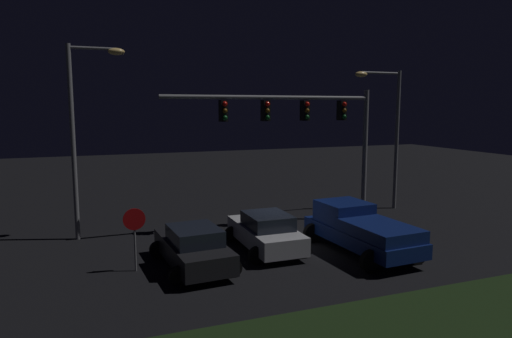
{
  "coord_description": "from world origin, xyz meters",
  "views": [
    {
      "loc": [
        -7.39,
        -16.93,
        5.67
      ],
      "look_at": [
        -0.69,
        0.56,
        3.13
      ],
      "focal_mm": 32.19,
      "sensor_mm": 36.0,
      "label": 1
    }
  ],
  "objects_px": {
    "car_sedan": "(193,247)",
    "street_lamp_right": "(388,122)",
    "pickup_truck": "(359,227)",
    "street_lamp_left": "(83,119)",
    "traffic_signal_gantry": "(306,121)",
    "car_sedan_far": "(266,232)",
    "stop_sign": "(134,227)"
  },
  "relations": [
    {
      "from": "car_sedan",
      "to": "car_sedan_far",
      "type": "xyz_separation_m",
      "value": [
        3.17,
        0.97,
        0.0
      ]
    },
    {
      "from": "car_sedan_far",
      "to": "stop_sign",
      "type": "height_order",
      "value": "stop_sign"
    },
    {
      "from": "car_sedan",
      "to": "street_lamp_right",
      "type": "distance_m",
      "value": 13.99
    },
    {
      "from": "traffic_signal_gantry",
      "to": "street_lamp_left",
      "type": "distance_m",
      "value": 9.9
    },
    {
      "from": "pickup_truck",
      "to": "car_sedan",
      "type": "xyz_separation_m",
      "value": [
        -6.51,
        0.51,
        -0.26
      ]
    },
    {
      "from": "street_lamp_right",
      "to": "stop_sign",
      "type": "distance_m",
      "value": 15.41
    },
    {
      "from": "street_lamp_left",
      "to": "stop_sign",
      "type": "height_order",
      "value": "street_lamp_left"
    },
    {
      "from": "pickup_truck",
      "to": "stop_sign",
      "type": "height_order",
      "value": "stop_sign"
    },
    {
      "from": "car_sedan",
      "to": "traffic_signal_gantry",
      "type": "relative_size",
      "value": 0.44
    },
    {
      "from": "car_sedan",
      "to": "traffic_signal_gantry",
      "type": "xyz_separation_m",
      "value": [
        6.42,
        3.98,
        4.29
      ]
    },
    {
      "from": "traffic_signal_gantry",
      "to": "street_lamp_left",
      "type": "xyz_separation_m",
      "value": [
        -9.81,
        1.28,
        0.13
      ]
    },
    {
      "from": "pickup_truck",
      "to": "street_lamp_left",
      "type": "bearing_deg",
      "value": 56.9
    },
    {
      "from": "car_sedan",
      "to": "street_lamp_left",
      "type": "height_order",
      "value": "street_lamp_left"
    },
    {
      "from": "car_sedan_far",
      "to": "street_lamp_right",
      "type": "xyz_separation_m",
      "value": [
        9.04,
        4.47,
        4.13
      ]
    },
    {
      "from": "traffic_signal_gantry",
      "to": "stop_sign",
      "type": "relative_size",
      "value": 4.63
    },
    {
      "from": "pickup_truck",
      "to": "stop_sign",
      "type": "distance_m",
      "value": 8.53
    },
    {
      "from": "car_sedan_far",
      "to": "street_lamp_right",
      "type": "bearing_deg",
      "value": -63.28
    },
    {
      "from": "car_sedan",
      "to": "car_sedan_far",
      "type": "relative_size",
      "value": 1.02
    },
    {
      "from": "pickup_truck",
      "to": "car_sedan_far",
      "type": "bearing_deg",
      "value": 63.11
    },
    {
      "from": "traffic_signal_gantry",
      "to": "stop_sign",
      "type": "bearing_deg",
      "value": -156.59
    },
    {
      "from": "traffic_signal_gantry",
      "to": "car_sedan",
      "type": "bearing_deg",
      "value": -148.17
    },
    {
      "from": "pickup_truck",
      "to": "traffic_signal_gantry",
      "type": "relative_size",
      "value": 0.53
    },
    {
      "from": "street_lamp_left",
      "to": "street_lamp_right",
      "type": "distance_m",
      "value": 15.61
    },
    {
      "from": "street_lamp_left",
      "to": "pickup_truck",
      "type": "bearing_deg",
      "value": -30.23
    },
    {
      "from": "pickup_truck",
      "to": "car_sedan",
      "type": "distance_m",
      "value": 6.54
    },
    {
      "from": "traffic_signal_gantry",
      "to": "street_lamp_right",
      "type": "height_order",
      "value": "street_lamp_right"
    },
    {
      "from": "traffic_signal_gantry",
      "to": "street_lamp_left",
      "type": "relative_size",
      "value": 1.25
    },
    {
      "from": "car_sedan",
      "to": "traffic_signal_gantry",
      "type": "distance_m",
      "value": 8.68
    },
    {
      "from": "car_sedan",
      "to": "traffic_signal_gantry",
      "type": "bearing_deg",
      "value": -61.61
    },
    {
      "from": "pickup_truck",
      "to": "car_sedan_far",
      "type": "height_order",
      "value": "pickup_truck"
    },
    {
      "from": "car_sedan_far",
      "to": "street_lamp_left",
      "type": "bearing_deg",
      "value": 57.28
    },
    {
      "from": "pickup_truck",
      "to": "street_lamp_right",
      "type": "height_order",
      "value": "street_lamp_right"
    }
  ]
}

